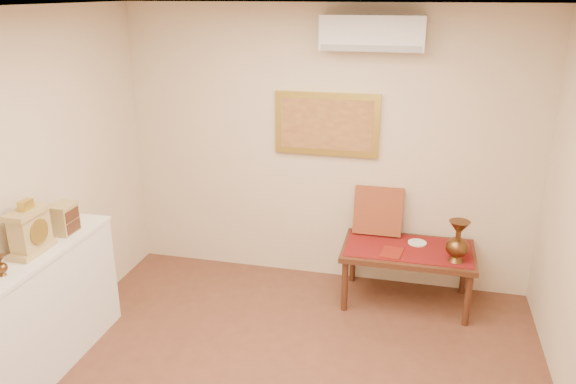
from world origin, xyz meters
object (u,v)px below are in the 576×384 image
(mantel_clock, at_px, (30,231))
(low_table, at_px, (408,255))
(brass_urn_tall, at_px, (458,237))
(display_ledge, at_px, (22,328))
(wooden_chest, at_px, (64,218))

(mantel_clock, height_order, low_table, mantel_clock)
(brass_urn_tall, relative_size, display_ledge, 0.23)
(brass_urn_tall, bearing_deg, low_table, 157.95)
(mantel_clock, distance_m, low_table, 3.21)
(wooden_chest, relative_size, low_table, 0.20)
(brass_urn_tall, relative_size, wooden_chest, 1.87)
(display_ledge, bearing_deg, mantel_clock, 90.02)
(brass_urn_tall, relative_size, low_table, 0.38)
(mantel_clock, bearing_deg, low_table, 31.44)
(brass_urn_tall, xyz_separation_m, mantel_clock, (-3.09, -1.47, 0.37))
(brass_urn_tall, bearing_deg, display_ledge, -150.98)
(display_ledge, height_order, wooden_chest, wooden_chest)
(brass_urn_tall, bearing_deg, mantel_clock, -154.57)
(display_ledge, distance_m, low_table, 3.27)
(mantel_clock, bearing_deg, display_ledge, -89.98)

